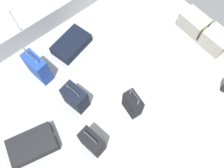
# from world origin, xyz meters

# --- Properties ---
(ground_plane) EXTENTS (4.40, 5.20, 0.06)m
(ground_plane) POSITION_xyz_m (0.00, 0.00, -0.03)
(ground_plane) COLOR #939699
(gunwale_port) EXTENTS (0.06, 5.20, 0.45)m
(gunwale_port) POSITION_xyz_m (-2.17, 0.00, 0.23)
(gunwale_port) COLOR #939699
(gunwale_port) RESTS_ON ground_plane
(cargo_crate_0) EXTENTS (0.58, 0.38, 0.35)m
(cargo_crate_0) POSITION_xyz_m (-0.30, 2.15, 0.17)
(cargo_crate_0) COLOR gray
(cargo_crate_0) RESTS_ON ground_plane
(cargo_crate_1) EXTENTS (0.54, 0.40, 0.37)m
(cargo_crate_1) POSITION_xyz_m (0.28, 2.15, 0.19)
(cargo_crate_1) COLOR #9E9989
(cargo_crate_1) RESTS_ON ground_plane
(suitcase_0) EXTENTS (0.41, 0.27, 0.76)m
(suitcase_0) POSITION_xyz_m (0.30, -0.93, 0.32)
(suitcase_0) COLOR black
(suitcase_0) RESTS_ON ground_plane
(suitcase_1) EXTENTS (0.48, 0.27, 0.79)m
(suitcase_1) POSITION_xyz_m (-1.39, -0.86, 0.30)
(suitcase_1) COLOR navy
(suitcase_1) RESTS_ON ground_plane
(suitcase_3) EXTENTS (0.45, 0.33, 0.66)m
(suitcase_3) POSITION_xyz_m (-0.49, -0.68, 0.27)
(suitcase_3) COLOR black
(suitcase_3) RESTS_ON ground_plane
(suitcase_4) EXTENTS (0.61, 0.83, 0.20)m
(suitcase_4) POSITION_xyz_m (-1.53, -0.05, 0.10)
(suitcase_4) COLOR black
(suitcase_4) RESTS_ON ground_plane
(suitcase_5) EXTENTS (0.38, 0.24, 0.73)m
(suitcase_5) POSITION_xyz_m (0.22, -0.01, 0.26)
(suitcase_5) COLOR black
(suitcase_5) RESTS_ON ground_plane
(suitcase_6) EXTENTS (0.64, 0.85, 0.25)m
(suitcase_6) POSITION_xyz_m (-0.33, -1.70, 0.12)
(suitcase_6) COLOR black
(suitcase_6) RESTS_ON ground_plane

